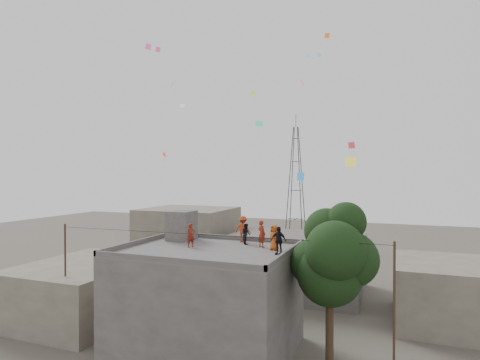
% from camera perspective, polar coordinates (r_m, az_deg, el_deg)
% --- Properties ---
extents(ground, '(140.00, 140.00, 0.00)m').
position_cam_1_polar(ground, '(26.27, -4.71, -23.04)').
color(ground, '#4E4840').
rests_on(ground, ground).
extents(main_building, '(10.00, 8.00, 6.10)m').
position_cam_1_polar(main_building, '(25.19, -4.72, -16.68)').
color(main_building, '#484643').
rests_on(main_building, ground).
extents(parapet, '(10.00, 8.00, 0.30)m').
position_cam_1_polar(parapet, '(24.42, -4.73, -9.50)').
color(parapet, '#484643').
rests_on(parapet, main_building).
extents(stair_head_box, '(1.60, 1.80, 2.00)m').
position_cam_1_polar(stair_head_box, '(28.04, -8.31, -6.41)').
color(stair_head_box, '#484643').
rests_on(stair_head_box, main_building).
extents(neighbor_west, '(8.00, 10.00, 4.00)m').
position_cam_1_polar(neighbor_west, '(33.08, -21.07, -14.35)').
color(neighbor_west, '#61584C').
rests_on(neighbor_west, ground).
extents(neighbor_north, '(12.00, 9.00, 5.00)m').
position_cam_1_polar(neighbor_north, '(37.50, 7.73, -11.70)').
color(neighbor_north, '#484643').
rests_on(neighbor_north, ground).
extents(neighbor_northwest, '(9.00, 8.00, 7.00)m').
position_cam_1_polar(neighbor_northwest, '(43.42, -7.40, -8.63)').
color(neighbor_northwest, '#61584C').
rests_on(neighbor_northwest, ground).
extents(neighbor_east, '(7.00, 8.00, 4.40)m').
position_cam_1_polar(neighbor_east, '(32.90, 27.39, -14.11)').
color(neighbor_east, '#61584C').
rests_on(neighbor_east, ground).
extents(tree, '(4.90, 4.60, 9.10)m').
position_cam_1_polar(tree, '(22.88, 13.11, -10.60)').
color(tree, black).
rests_on(tree, ground).
extents(utility_line, '(20.12, 0.62, 7.40)m').
position_cam_1_polar(utility_line, '(23.68, -4.96, -15.87)').
color(utility_line, black).
rests_on(utility_line, ground).
extents(transmission_tower, '(2.97, 2.97, 20.01)m').
position_cam_1_polar(transmission_tower, '(63.31, 7.93, -0.59)').
color(transmission_tower, black).
rests_on(transmission_tower, ground).
extents(person_red_adult, '(0.72, 0.65, 1.66)m').
position_cam_1_polar(person_red_adult, '(25.09, 3.09, -7.65)').
color(person_red_adult, maroon).
rests_on(person_red_adult, main_building).
extents(person_orange_child, '(0.88, 0.77, 1.51)m').
position_cam_1_polar(person_orange_child, '(24.21, 4.87, -8.14)').
color(person_orange_child, '#C35216').
rests_on(person_orange_child, main_building).
extents(person_dark_child, '(0.80, 0.83, 1.35)m').
position_cam_1_polar(person_dark_child, '(26.13, 0.88, -7.66)').
color(person_dark_child, black).
rests_on(person_dark_child, main_building).
extents(person_dark_adult, '(0.98, 0.54, 1.58)m').
position_cam_1_polar(person_dark_adult, '(22.91, 5.50, -8.57)').
color(person_dark_adult, black).
rests_on(person_dark_adult, main_building).
extents(person_orange_adult, '(1.15, 0.70, 1.73)m').
position_cam_1_polar(person_orange_adult, '(27.00, 0.42, -6.97)').
color(person_orange_adult, '#A93913').
rests_on(person_orange_adult, main_building).
extents(person_red_child, '(0.59, 0.64, 1.47)m').
position_cam_1_polar(person_red_child, '(25.21, -7.00, -7.83)').
color(person_red_child, maroon).
rests_on(person_red_child, main_building).
extents(kites, '(17.05, 17.70, 12.19)m').
position_cam_1_polar(kites, '(30.63, 2.59, 10.83)').
color(kites, red).
rests_on(kites, ground).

